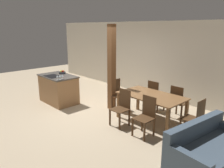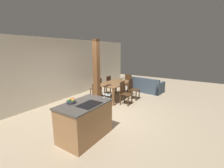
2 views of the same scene
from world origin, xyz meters
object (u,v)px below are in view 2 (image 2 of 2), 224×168
(fruit_bowl, at_px, (71,101))
(wine_glass_middle, at_px, (107,94))
(wine_glass_near, at_px, (109,95))
(dining_chair_far_left, at_px, (97,88))
(wine_glass_far, at_px, (104,94))
(dining_table, at_px, (115,85))
(kitchen_island, at_px, (85,120))
(couch, at_px, (146,86))
(dining_chair_near_left, at_px, (125,93))
(dining_chair_far_right, at_px, (107,85))
(timber_post, at_px, (97,76))
(dining_chair_head_end, at_px, (98,95))
(dining_chair_near_right, at_px, (133,89))
(dining_chair_foot_end, at_px, (127,83))

(fruit_bowl, xyz_separation_m, wine_glass_middle, (0.77, -0.53, 0.07))
(wine_glass_near, distance_m, dining_chair_far_left, 3.00)
(wine_glass_far, xyz_separation_m, dining_table, (2.49, 1.18, -0.40))
(kitchen_island, xyz_separation_m, couch, (5.04, 0.22, -0.20))
(kitchen_island, relative_size, dining_chair_near_left, 1.43)
(wine_glass_middle, distance_m, dining_chair_far_right, 3.55)
(wine_glass_far, relative_size, dining_chair_far_left, 0.16)
(dining_chair_near_left, distance_m, timber_post, 1.45)
(dining_chair_far_left, bearing_deg, dining_chair_head_end, 39.94)
(dining_chair_near_left, distance_m, dining_chair_near_right, 0.78)
(dining_chair_far_right, distance_m, dining_chair_foot_end, 1.12)
(dining_table, bearing_deg, dining_chair_head_end, 180.00)
(fruit_bowl, height_order, dining_chair_far_right, fruit_bowl)
(dining_chair_far_left, relative_size, couch, 0.52)
(wine_glass_near, distance_m, dining_chair_head_end, 1.92)
(wine_glass_near, relative_size, dining_chair_far_left, 0.16)
(dining_chair_far_right, bearing_deg, dining_table, 61.36)
(dining_chair_near_right, bearing_deg, dining_chair_far_right, 90.00)
(fruit_bowl, bearing_deg, dining_chair_far_right, 21.68)
(dining_chair_far_right, bearing_deg, dining_chair_far_left, 0.00)
(wine_glass_far, xyz_separation_m, dining_chair_far_right, (2.88, 1.90, -0.56))
(couch, bearing_deg, fruit_bowl, 96.16)
(dining_chair_head_end, xyz_separation_m, couch, (3.19, -0.79, -0.22))
(dining_chair_near_left, relative_size, dining_chair_far_right, 1.00)
(dining_chair_far_left, xyz_separation_m, couch, (2.34, -1.51, -0.22))
(dining_chair_far_left, height_order, couch, dining_chair_far_left)
(dining_chair_far_left, bearing_deg, couch, 147.19)
(wine_glass_middle, distance_m, couch, 4.53)
(wine_glass_far, distance_m, timber_post, 1.53)
(dining_chair_head_end, bearing_deg, wine_glass_far, 133.47)
(dining_chair_far_left, xyz_separation_m, dining_chair_head_end, (-0.86, -0.72, 0.00))
(kitchen_island, height_order, dining_chair_near_left, dining_chair_near_left)
(wine_glass_near, distance_m, timber_post, 1.66)
(couch, bearing_deg, dining_chair_head_end, 82.87)
(dining_chair_head_end, height_order, couch, dining_chair_head_end)
(dining_table, height_order, couch, couch)
(fruit_bowl, xyz_separation_m, dining_chair_near_left, (2.87, 0.02, -0.50))
(dining_chair_near_right, xyz_separation_m, timber_post, (-1.83, 0.62, 0.80))
(dining_chair_far_right, bearing_deg, wine_glass_far, 33.34)
(wine_glass_far, distance_m, dining_chair_head_end, 1.81)
(wine_glass_near, relative_size, dining_chair_far_right, 0.16)
(dining_chair_far_right, bearing_deg, dining_chair_near_right, 90.00)
(dining_chair_far_left, distance_m, timber_post, 1.55)
(dining_chair_near_right, relative_size, dining_chair_head_end, 1.00)
(wine_glass_middle, xyz_separation_m, dining_chair_near_left, (2.10, 0.55, -0.56))
(wine_glass_middle, distance_m, dining_chair_near_left, 2.24)
(kitchen_island, relative_size, dining_chair_far_right, 1.43)
(wine_glass_far, xyz_separation_m, dining_chair_near_right, (2.88, 0.46, -0.56))
(wine_glass_near, height_order, dining_chair_far_left, wine_glass_near)
(dining_chair_far_left, relative_size, dining_chair_foot_end, 1.00)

